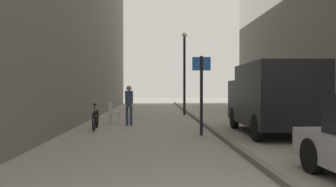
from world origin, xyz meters
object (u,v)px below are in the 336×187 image
at_px(pedestrian_main_foreground, 129,103).
at_px(street_sign_post, 201,88).
at_px(delivery_van, 272,97).
at_px(lamp_post, 184,68).
at_px(bicycle_leaning, 95,120).
at_px(cafe_chair_near_window, 112,111).

bearing_deg(pedestrian_main_foreground, street_sign_post, 120.43).
distance_m(pedestrian_main_foreground, delivery_van, 5.77).
bearing_deg(lamp_post, bicycle_leaning, -119.80).
bearing_deg(lamp_post, pedestrian_main_foreground, -117.11).
height_order(pedestrian_main_foreground, cafe_chair_near_window, pedestrian_main_foreground).
bearing_deg(cafe_chair_near_window, bicycle_leaning, 3.78).
height_order(pedestrian_main_foreground, delivery_van, delivery_van).
distance_m(delivery_van, street_sign_post, 2.44).
bearing_deg(pedestrian_main_foreground, cafe_chair_near_window, -63.43).
xyz_separation_m(delivery_van, bicycle_leaning, (-6.15, 1.44, -0.88)).
bearing_deg(bicycle_leaning, lamp_post, 56.83).
height_order(delivery_van, street_sign_post, street_sign_post).
distance_m(delivery_van, bicycle_leaning, 6.38).
height_order(pedestrian_main_foreground, lamp_post, lamp_post).
bearing_deg(pedestrian_main_foreground, bicycle_leaning, 41.50).
bearing_deg(street_sign_post, bicycle_leaning, -21.30).
relative_size(delivery_van, cafe_chair_near_window, 5.18).
xyz_separation_m(pedestrian_main_foreground, street_sign_post, (2.59, -3.08, 0.59)).
height_order(street_sign_post, cafe_chair_near_window, street_sign_post).
bearing_deg(delivery_van, lamp_post, 106.68).
bearing_deg(bicycle_leaning, street_sign_post, -27.43).
xyz_separation_m(pedestrian_main_foreground, bicycle_leaning, (-1.14, -1.42, -0.57)).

